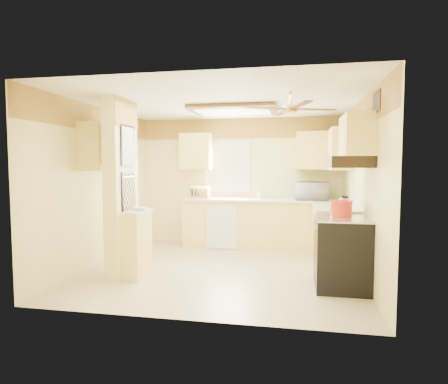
% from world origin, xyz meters
% --- Properties ---
extents(floor, '(4.00, 4.00, 0.00)m').
position_xyz_m(floor, '(0.00, 0.00, 0.00)').
color(floor, tan).
rests_on(floor, ground).
extents(ceiling, '(4.00, 4.00, 0.00)m').
position_xyz_m(ceiling, '(0.00, 0.00, 2.50)').
color(ceiling, white).
rests_on(ceiling, wall_back).
extents(wall_back, '(4.00, 0.00, 4.00)m').
position_xyz_m(wall_back, '(0.00, 1.90, 1.25)').
color(wall_back, '#F0E293').
rests_on(wall_back, floor).
extents(wall_front, '(4.00, 0.00, 4.00)m').
position_xyz_m(wall_front, '(0.00, -1.90, 1.25)').
color(wall_front, '#F0E293').
rests_on(wall_front, floor).
extents(wall_left, '(0.00, 3.80, 3.80)m').
position_xyz_m(wall_left, '(-2.00, 0.00, 1.25)').
color(wall_left, '#F0E293').
rests_on(wall_left, floor).
extents(wall_right, '(0.00, 3.80, 3.80)m').
position_xyz_m(wall_right, '(2.00, 0.00, 1.25)').
color(wall_right, '#F0E293').
rests_on(wall_right, floor).
extents(wallpaper_border, '(4.00, 0.02, 0.40)m').
position_xyz_m(wallpaper_border, '(0.00, 1.88, 2.30)').
color(wallpaper_border, gold).
rests_on(wallpaper_border, wall_back).
extents(partition_column, '(0.20, 0.70, 2.50)m').
position_xyz_m(partition_column, '(-1.35, -0.55, 1.25)').
color(partition_column, '#F0E293').
rests_on(partition_column, floor).
extents(partition_ledge, '(0.25, 0.55, 0.90)m').
position_xyz_m(partition_ledge, '(-1.13, -0.55, 0.45)').
color(partition_ledge, '#F2DC75').
rests_on(partition_ledge, floor).
extents(ledge_top, '(0.28, 0.58, 0.04)m').
position_xyz_m(ledge_top, '(-1.13, -0.55, 0.92)').
color(ledge_top, white).
rests_on(ledge_top, partition_ledge).
extents(lower_cabinets_back, '(3.00, 0.60, 0.90)m').
position_xyz_m(lower_cabinets_back, '(0.50, 1.60, 0.45)').
color(lower_cabinets_back, '#F2DC75').
rests_on(lower_cabinets_back, floor).
extents(lower_cabinets_right, '(0.60, 1.40, 0.90)m').
position_xyz_m(lower_cabinets_right, '(1.70, 0.60, 0.45)').
color(lower_cabinets_right, '#F2DC75').
rests_on(lower_cabinets_right, floor).
extents(countertop_back, '(3.04, 0.64, 0.04)m').
position_xyz_m(countertop_back, '(0.50, 1.59, 0.92)').
color(countertop_back, white).
rests_on(countertop_back, lower_cabinets_back).
extents(countertop_right, '(0.64, 1.44, 0.04)m').
position_xyz_m(countertop_right, '(1.69, 0.60, 0.92)').
color(countertop_right, white).
rests_on(countertop_right, lower_cabinets_right).
extents(dishwasher_panel, '(0.58, 0.02, 0.80)m').
position_xyz_m(dishwasher_panel, '(-0.25, 1.29, 0.43)').
color(dishwasher_panel, white).
rests_on(dishwasher_panel, lower_cabinets_back).
extents(window, '(0.92, 0.02, 1.02)m').
position_xyz_m(window, '(-0.25, 1.89, 1.55)').
color(window, white).
rests_on(window, wall_back).
extents(upper_cab_back_left, '(0.60, 0.35, 0.70)m').
position_xyz_m(upper_cab_back_left, '(-0.85, 1.72, 1.85)').
color(upper_cab_back_left, '#F2DC75').
rests_on(upper_cab_back_left, wall_back).
extents(upper_cab_back_right, '(0.90, 0.35, 0.70)m').
position_xyz_m(upper_cab_back_right, '(1.55, 1.72, 1.85)').
color(upper_cab_back_right, '#F2DC75').
rests_on(upper_cab_back_right, wall_back).
extents(upper_cab_right, '(0.35, 1.00, 0.70)m').
position_xyz_m(upper_cab_right, '(1.82, 1.25, 1.85)').
color(upper_cab_right, '#F2DC75').
rests_on(upper_cab_right, wall_right).
extents(upper_cab_left_wall, '(0.35, 0.75, 0.70)m').
position_xyz_m(upper_cab_left_wall, '(-1.82, -0.25, 1.85)').
color(upper_cab_left_wall, '#F2DC75').
rests_on(upper_cab_left_wall, wall_left).
extents(upper_cab_over_stove, '(0.35, 0.76, 0.52)m').
position_xyz_m(upper_cab_over_stove, '(1.82, -0.55, 1.95)').
color(upper_cab_over_stove, '#F2DC75').
rests_on(upper_cab_over_stove, wall_right).
extents(stove, '(0.68, 0.77, 0.92)m').
position_xyz_m(stove, '(1.67, -0.55, 0.46)').
color(stove, black).
rests_on(stove, floor).
extents(range_hood, '(0.50, 0.76, 0.14)m').
position_xyz_m(range_hood, '(1.74, -0.55, 1.62)').
color(range_hood, black).
rests_on(range_hood, upper_cab_over_stove).
extents(poster_menu, '(0.02, 0.42, 0.57)m').
position_xyz_m(poster_menu, '(-1.24, -0.55, 1.85)').
color(poster_menu, black).
rests_on(poster_menu, partition_column).
extents(poster_nashville, '(0.02, 0.42, 0.57)m').
position_xyz_m(poster_nashville, '(-1.24, -0.55, 1.20)').
color(poster_nashville, black).
rests_on(poster_nashville, partition_column).
extents(ceiling_light_panel, '(1.35, 0.95, 0.06)m').
position_xyz_m(ceiling_light_panel, '(0.10, 0.50, 2.46)').
color(ceiling_light_panel, brown).
rests_on(ceiling_light_panel, ceiling).
extents(ceiling_fan, '(1.15, 1.15, 0.26)m').
position_xyz_m(ceiling_fan, '(1.00, -0.70, 2.29)').
color(ceiling_fan, gold).
rests_on(ceiling_fan, ceiling).
extents(vent_grate, '(0.02, 0.40, 0.25)m').
position_xyz_m(vent_grate, '(1.98, -0.90, 2.30)').
color(vent_grate, black).
rests_on(vent_grate, wall_right).
extents(microwave, '(0.61, 0.42, 0.33)m').
position_xyz_m(microwave, '(1.39, 1.60, 1.10)').
color(microwave, white).
rests_on(microwave, countertop_back).
extents(bowl, '(0.23, 0.23, 0.05)m').
position_xyz_m(bowl, '(-1.08, -0.52, 0.96)').
color(bowl, white).
rests_on(bowl, ledge_top).
extents(dutch_oven, '(0.30, 0.30, 0.20)m').
position_xyz_m(dutch_oven, '(1.68, -0.34, 1.02)').
color(dutch_oven, red).
rests_on(dutch_oven, stove).
extents(kettle, '(0.14, 0.14, 0.22)m').
position_xyz_m(kettle, '(1.76, -0.10, 1.04)').
color(kettle, silver).
rests_on(kettle, countertop_right).
extents(dish_rack, '(0.39, 0.30, 0.22)m').
position_xyz_m(dish_rack, '(-0.74, 1.58, 1.02)').
color(dish_rack, tan).
rests_on(dish_rack, countertop_back).
extents(utensil_crock, '(0.10, 0.10, 0.20)m').
position_xyz_m(utensil_crock, '(0.43, 1.67, 1.01)').
color(utensil_crock, white).
rests_on(utensil_crock, countertop_back).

